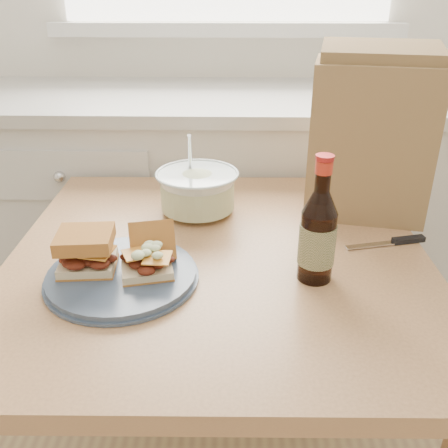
{
  "coord_description": "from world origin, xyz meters",
  "views": [
    {
      "loc": [
        0.04,
        -0.03,
        1.3
      ],
      "look_at": [
        0.02,
        0.9,
        0.84
      ],
      "focal_mm": 40.0,
      "sensor_mm": 36.0,
      "label": 1
    }
  ],
  "objects_px": {
    "plate": "(122,276)",
    "beer_bottle": "(318,235)",
    "dining_table": "(219,295)",
    "coleslaw_bowl": "(198,193)",
    "paper_bag": "(370,141)"
  },
  "relations": [
    {
      "from": "plate",
      "to": "beer_bottle",
      "type": "relative_size",
      "value": 1.15
    },
    {
      "from": "dining_table",
      "to": "plate",
      "type": "xyz_separation_m",
      "value": [
        -0.19,
        -0.11,
        0.12
      ]
    },
    {
      "from": "plate",
      "to": "beer_bottle",
      "type": "distance_m",
      "value": 0.39
    },
    {
      "from": "paper_bag",
      "to": "dining_table",
      "type": "bearing_deg",
      "value": -136.67
    },
    {
      "from": "dining_table",
      "to": "coleslaw_bowl",
      "type": "height_order",
      "value": "coleslaw_bowl"
    },
    {
      "from": "dining_table",
      "to": "coleslaw_bowl",
      "type": "bearing_deg",
      "value": 105.38
    },
    {
      "from": "paper_bag",
      "to": "beer_bottle",
      "type": "bearing_deg",
      "value": -105.99
    },
    {
      "from": "plate",
      "to": "paper_bag",
      "type": "xyz_separation_m",
      "value": [
        0.55,
        0.34,
        0.18
      ]
    },
    {
      "from": "plate",
      "to": "beer_bottle",
      "type": "height_order",
      "value": "beer_bottle"
    },
    {
      "from": "plate",
      "to": "paper_bag",
      "type": "distance_m",
      "value": 0.67
    },
    {
      "from": "dining_table",
      "to": "paper_bag",
      "type": "relative_size",
      "value": 2.48
    },
    {
      "from": "plate",
      "to": "coleslaw_bowl",
      "type": "distance_m",
      "value": 0.35
    },
    {
      "from": "dining_table",
      "to": "plate",
      "type": "distance_m",
      "value": 0.25
    },
    {
      "from": "coleslaw_bowl",
      "to": "beer_bottle",
      "type": "bearing_deg",
      "value": -50.11
    },
    {
      "from": "coleslaw_bowl",
      "to": "beer_bottle",
      "type": "distance_m",
      "value": 0.4
    }
  ]
}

